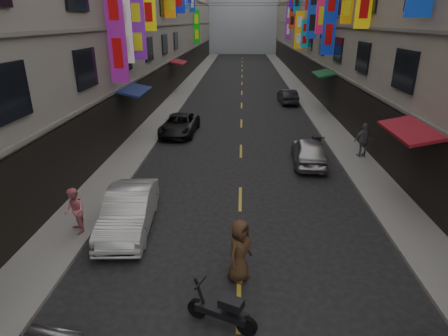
# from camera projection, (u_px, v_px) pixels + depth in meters

# --- Properties ---
(sidewalk_left) EXTENTS (2.00, 90.00, 0.12)m
(sidewalk_left) POSITION_uv_depth(u_px,v_px,m) (182.00, 92.00, 37.82)
(sidewalk_left) COLOR slate
(sidewalk_left) RESTS_ON ground
(sidewalk_right) EXTENTS (2.00, 90.00, 0.12)m
(sidewalk_right) POSITION_uv_depth(u_px,v_px,m) (302.00, 93.00, 37.29)
(sidewalk_right) COLOR slate
(sidewalk_right) RESTS_ON ground
(street_awnings) EXTENTS (13.99, 35.20, 0.41)m
(street_awnings) POSITION_uv_depth(u_px,v_px,m) (220.00, 91.00, 21.67)
(street_awnings) COLOR #134923
(street_awnings) RESTS_ON ground
(lane_markings) EXTENTS (0.12, 80.20, 0.01)m
(lane_markings) POSITION_uv_depth(u_px,v_px,m) (242.00, 99.00, 34.79)
(lane_markings) COLOR gold
(lane_markings) RESTS_ON ground
(scooter_crossing) EXTENTS (1.70, 0.86, 1.14)m
(scooter_crossing) POSITION_uv_depth(u_px,v_px,m) (223.00, 311.00, 8.77)
(scooter_crossing) COLOR black
(scooter_crossing) RESTS_ON ground
(scooter_far_right) EXTENTS (0.50, 1.80, 1.14)m
(scooter_far_right) POSITION_uv_depth(u_px,v_px,m) (316.00, 145.00, 20.39)
(scooter_far_right) COLOR black
(scooter_far_right) RESTS_ON ground
(car_left_mid) EXTENTS (1.83, 4.39, 1.41)m
(car_left_mid) POSITION_uv_depth(u_px,v_px,m) (129.00, 211.00, 12.83)
(car_left_mid) COLOR silver
(car_left_mid) RESTS_ON ground
(car_left_far) EXTENTS (2.27, 4.55, 1.24)m
(car_left_far) POSITION_uv_depth(u_px,v_px,m) (180.00, 125.00, 23.75)
(car_left_far) COLOR black
(car_left_far) RESTS_ON ground
(car_right_mid) EXTENTS (1.83, 4.07, 1.36)m
(car_right_mid) POSITION_uv_depth(u_px,v_px,m) (309.00, 151.00, 18.79)
(car_right_mid) COLOR #B4B4B9
(car_right_mid) RESTS_ON ground
(car_right_far) EXTENTS (1.56, 3.83, 1.24)m
(car_right_far) POSITION_uv_depth(u_px,v_px,m) (288.00, 96.00, 32.60)
(car_right_far) COLOR #24252C
(car_right_far) RESTS_ON ground
(pedestrian_lfar) EXTENTS (0.89, 0.94, 1.60)m
(pedestrian_lfar) POSITION_uv_depth(u_px,v_px,m) (74.00, 211.00, 12.36)
(pedestrian_lfar) COLOR #DE7580
(pedestrian_lfar) RESTS_ON sidewalk_left
(pedestrian_rfar) EXTENTS (1.15, 0.80, 1.80)m
(pedestrian_rfar) POSITION_uv_depth(u_px,v_px,m) (364.00, 140.00, 19.36)
(pedestrian_rfar) COLOR slate
(pedestrian_rfar) RESTS_ON sidewalk_right
(pedestrian_crossing) EXTENTS (1.00, 1.09, 1.84)m
(pedestrian_crossing) POSITION_uv_depth(u_px,v_px,m) (240.00, 251.00, 10.24)
(pedestrian_crossing) COLOR #462F1C
(pedestrian_crossing) RESTS_ON ground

